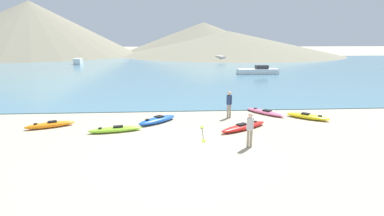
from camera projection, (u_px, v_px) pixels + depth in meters
name	position (u px, v px, depth m)	size (l,w,h in m)	color
ground_plane	(173.00, 154.00, 13.20)	(400.00, 400.00, 0.00)	tan
bay_water	(172.00, 67.00, 54.86)	(160.00, 70.00, 0.06)	teal
far_hill_midleft	(31.00, 29.00, 90.22)	(63.88, 63.88, 16.21)	gray
far_hill_midright	(203.00, 38.00, 107.54)	(59.09, 59.09, 10.89)	gray
far_hill_right	(229.00, 43.00, 96.23)	(69.87, 69.87, 7.49)	gray
kayak_on_sand_0	(50.00, 125.00, 17.09)	(2.65, 1.63, 0.37)	orange
kayak_on_sand_1	(244.00, 127.00, 16.74)	(3.15, 2.36, 0.36)	red
kayak_on_sand_2	(265.00, 112.00, 20.18)	(2.34, 2.76, 0.31)	#E5668C
kayak_on_sand_3	(157.00, 120.00, 18.06)	(2.54, 2.46, 0.40)	blue
kayak_on_sand_4	(308.00, 116.00, 18.98)	(2.53, 2.29, 0.35)	yellow
kayak_on_sand_5	(116.00, 129.00, 16.28)	(2.94, 1.22, 0.33)	#8CCC2D
person_near_foreground	(250.00, 128.00, 13.76)	(0.34, 0.27, 1.67)	gray
person_near_waterline	(229.00, 103.00, 19.01)	(0.35, 0.30, 1.73)	gray
moored_boat_1	(218.00, 58.00, 68.85)	(2.86, 4.77, 1.20)	white
moored_boat_2	(258.00, 71.00, 42.96)	(5.86, 2.03, 1.27)	white
moored_boat_3	(78.00, 61.00, 59.96)	(1.66, 3.32, 1.14)	white
loose_paddle	(203.00, 133.00, 15.99)	(0.36, 2.79, 0.03)	black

